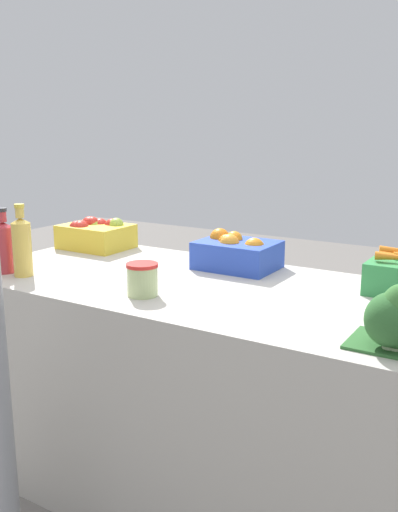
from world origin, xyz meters
name	(u,v)px	position (x,y,z in m)	size (l,w,h in m)	color
ground_plane	(199,486)	(0.00, 0.00, 0.00)	(10.00, 10.00, 0.00)	slate
market_table	(199,389)	(0.00, 0.00, 0.42)	(1.83, 0.84, 0.84)	#B7B2A8
apple_crate	(95,233)	(-0.73, 0.26, 0.91)	(0.31, 0.24, 0.14)	gold
orange_crate	(236,252)	(0.01, 0.26, 0.91)	(0.31, 0.24, 0.15)	#2847B7
juice_bottle_ruby	(4,246)	(-0.72, -0.27, 0.95)	(0.08, 0.08, 0.25)	#B2333D
juice_bottle_golden	(22,245)	(-0.62, -0.27, 0.96)	(0.07, 0.07, 0.28)	gold
pickle_jar	(142,279)	(-0.08, -0.24, 0.90)	(0.11, 0.11, 0.11)	#B2C684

